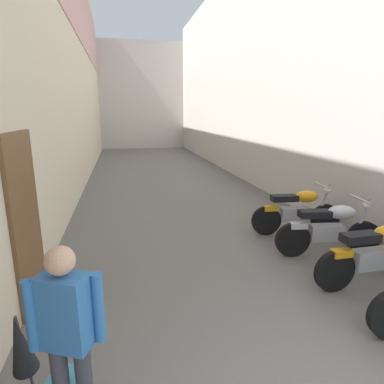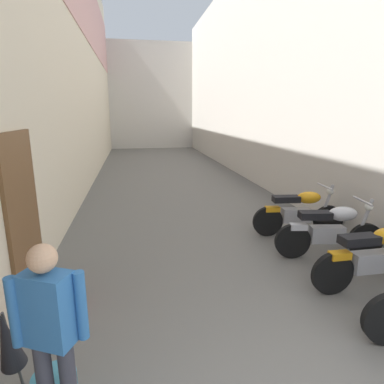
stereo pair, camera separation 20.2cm
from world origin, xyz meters
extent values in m
plane|color=#66635E|center=(0.00, 8.95, 0.00)|extent=(37.91, 37.91, 0.00)
cube|color=beige|center=(-3.00, 10.95, 4.37)|extent=(0.40, 21.91, 8.74)
cube|color=brown|center=(-2.78, 3.40, 1.10)|extent=(0.06, 1.10, 2.20)
cube|color=beige|center=(3.00, 10.95, 3.87)|extent=(0.40, 21.91, 7.73)
cube|color=beige|center=(0.00, 22.91, 3.49)|extent=(8.59, 2.00, 6.98)
cylinder|color=black|center=(1.22, 2.73, 0.30)|extent=(0.60, 0.09, 0.60)
cube|color=#9E9EA3|center=(1.80, 2.74, 0.42)|extent=(0.56, 0.21, 0.28)
cube|color=black|center=(1.57, 2.74, 0.76)|extent=(0.52, 0.23, 0.12)
cube|color=orange|center=(1.30, 2.73, 0.56)|extent=(0.28, 0.14, 0.10)
cylinder|color=black|center=(2.46, 3.69, 0.30)|extent=(0.61, 0.17, 0.60)
cylinder|color=black|center=(1.23, 3.88, 0.30)|extent=(0.61, 0.17, 0.60)
cube|color=#9E9EA3|center=(1.80, 3.79, 0.42)|extent=(0.58, 0.28, 0.28)
ellipsoid|color=#B7B7BC|center=(2.02, 3.76, 0.78)|extent=(0.51, 0.33, 0.24)
cube|color=black|center=(1.57, 3.83, 0.76)|extent=(0.55, 0.30, 0.12)
cylinder|color=#9E9EA3|center=(2.39, 3.70, 0.65)|extent=(0.25, 0.10, 0.77)
cylinder|color=#9E9EA3|center=(2.33, 3.71, 1.00)|extent=(0.12, 0.58, 0.04)
sphere|color=silver|center=(2.44, 3.69, 0.90)|extent=(0.14, 0.14, 0.14)
cube|color=#B7B7BC|center=(1.31, 3.87, 0.56)|extent=(0.30, 0.18, 0.10)
cylinder|color=black|center=(2.47, 4.78, 0.30)|extent=(0.61, 0.14, 0.60)
cylinder|color=black|center=(1.22, 4.91, 0.30)|extent=(0.61, 0.14, 0.60)
cube|color=#9E9EA3|center=(1.80, 4.85, 0.42)|extent=(0.58, 0.26, 0.28)
ellipsoid|color=orange|center=(2.03, 4.83, 0.78)|extent=(0.50, 0.31, 0.24)
cube|color=black|center=(1.57, 4.88, 0.76)|extent=(0.54, 0.27, 0.12)
cylinder|color=#9E9EA3|center=(2.40, 4.79, 0.65)|extent=(0.25, 0.09, 0.77)
cylinder|color=#9E9EA3|center=(2.33, 4.80, 1.00)|extent=(0.10, 0.58, 0.04)
sphere|color=silver|center=(2.45, 4.79, 0.90)|extent=(0.14, 0.14, 0.14)
cube|color=orange|center=(1.30, 4.91, 0.56)|extent=(0.29, 0.17, 0.10)
cube|color=#2D66A5|center=(-1.99, 1.29, 1.09)|extent=(0.39, 0.33, 0.54)
sphere|color=tan|center=(-1.99, 1.29, 1.47)|extent=(0.20, 0.20, 0.20)
cylinder|color=#2D66A5|center=(-2.21, 1.29, 1.09)|extent=(0.08, 0.08, 0.52)
cylinder|color=#2D66A5|center=(-1.77, 1.29, 1.09)|extent=(0.08, 0.08, 0.52)
cube|color=red|center=(-2.37, 3.03, 0.14)|extent=(0.44, 0.32, 0.28)
cylinder|color=#4C4C4C|center=(-2.39, 1.64, 0.47)|extent=(0.02, 0.22, 0.93)
cone|color=#232328|center=(-2.39, 1.56, 0.68)|extent=(0.20, 0.31, 0.58)
camera|label=1|loc=(-1.56, -0.80, 2.42)|focal=30.26mm
camera|label=2|loc=(-1.36, -0.84, 2.42)|focal=30.26mm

